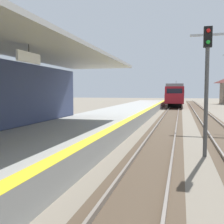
# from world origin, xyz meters

# --- Properties ---
(station_platform) EXTENTS (5.00, 80.00, 0.91)m
(station_platform) POSITION_xyz_m (-2.50, 16.00, 0.45)
(station_platform) COLOR #999993
(station_platform) RESTS_ON ground
(track_pair_nearest_platform) EXTENTS (2.34, 120.00, 0.16)m
(track_pair_nearest_platform) POSITION_xyz_m (1.90, 20.00, 0.05)
(track_pair_nearest_platform) COLOR #4C3D2D
(track_pair_nearest_platform) RESTS_ON ground
(track_pair_middle) EXTENTS (2.34, 120.00, 0.16)m
(track_pair_middle) POSITION_xyz_m (5.30, 20.00, 0.05)
(track_pair_middle) COLOR #4C3D2D
(track_pair_middle) RESTS_ON ground
(approaching_train) EXTENTS (2.93, 19.60, 4.76)m
(approaching_train) POSITION_xyz_m (1.90, 53.73, 2.18)
(approaching_train) COLOR maroon
(approaching_train) RESTS_ON ground
(rail_signal_post) EXTENTS (0.32, 0.34, 5.20)m
(rail_signal_post) POSITION_xyz_m (3.89, 14.50, 3.19)
(rail_signal_post) COLOR #4C4C4C
(rail_signal_post) RESTS_ON ground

